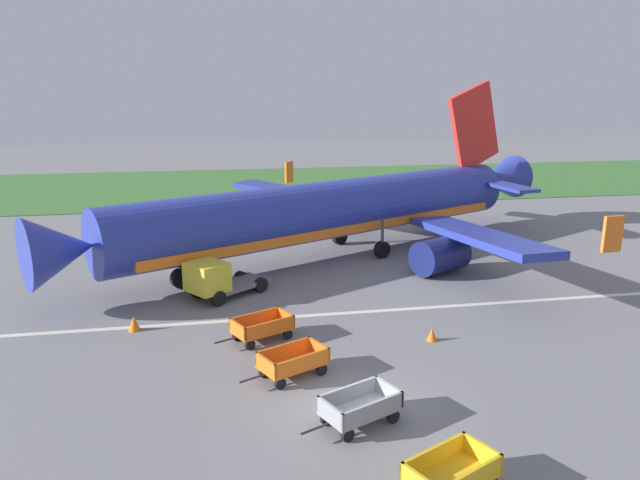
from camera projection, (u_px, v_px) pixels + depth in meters
ground_plane at (355, 409)px, 20.06m from camera, size 220.00×220.00×0.00m
grass_strip at (253, 185)px, 68.04m from camera, size 220.00×28.00×0.06m
apron_stripe at (312, 315)px, 28.46m from camera, size 120.00×0.36×0.01m
airplane at (343, 209)px, 38.43m from camera, size 35.11×28.97×11.34m
baggage_cart_nearest at (451, 474)px, 15.73m from camera, size 3.52×2.35×1.07m
baggage_cart_second_in_row at (360, 407)px, 19.06m from camera, size 3.54×2.30×1.07m
baggage_cart_third_in_row at (293, 362)px, 22.27m from camera, size 3.52×2.35×1.07m
baggage_cart_fourth_in_row at (262, 327)px, 25.52m from camera, size 3.52×2.34×1.07m
service_truck_beside_carts at (215, 279)px, 30.41m from camera, size 4.64×4.15×2.10m
traffic_cone_near_plane at (134, 323)px, 26.61m from camera, size 0.53×0.53×0.70m
traffic_cone_mid_apron at (432, 334)px, 25.55m from camera, size 0.44×0.44×0.58m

